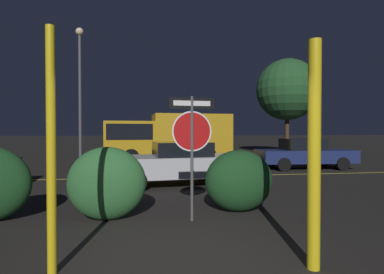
{
  "coord_description": "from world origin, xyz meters",
  "views": [
    {
      "loc": [
        -0.44,
        -3.7,
        1.76
      ],
      "look_at": [
        0.74,
        4.5,
        1.61
      ],
      "focal_mm": 28.0,
      "sensor_mm": 36.0,
      "label": 1
    }
  ],
  "objects_px": {
    "hedge_bush_3": "(239,181)",
    "passing_car_2": "(178,163)",
    "tree_0": "(287,90)",
    "stop_sign": "(192,133)",
    "yellow_pole_right": "(314,155)",
    "hedge_bush_2": "(107,183)",
    "passing_car_3": "(304,154)",
    "delivery_truck": "(167,136)",
    "yellow_pole_left": "(51,151)",
    "street_lamp": "(80,81)"
  },
  "relations": [
    {
      "from": "hedge_bush_3",
      "to": "passing_car_2",
      "type": "bearing_deg",
      "value": 105.63
    },
    {
      "from": "passing_car_2",
      "to": "tree_0",
      "type": "distance_m",
      "value": 15.87
    },
    {
      "from": "stop_sign",
      "to": "yellow_pole_right",
      "type": "distance_m",
      "value": 2.6
    },
    {
      "from": "stop_sign",
      "to": "hedge_bush_2",
      "type": "relative_size",
      "value": 1.59
    },
    {
      "from": "passing_car_3",
      "to": "tree_0",
      "type": "relative_size",
      "value": 0.63
    },
    {
      "from": "stop_sign",
      "to": "delivery_truck",
      "type": "xyz_separation_m",
      "value": [
        0.2,
        11.58,
        -0.22
      ]
    },
    {
      "from": "passing_car_2",
      "to": "yellow_pole_right",
      "type": "bearing_deg",
      "value": -175.91
    },
    {
      "from": "yellow_pole_right",
      "to": "hedge_bush_2",
      "type": "height_order",
      "value": "yellow_pole_right"
    },
    {
      "from": "hedge_bush_2",
      "to": "passing_car_3",
      "type": "height_order",
      "value": "hedge_bush_2"
    },
    {
      "from": "yellow_pole_left",
      "to": "passing_car_2",
      "type": "distance_m",
      "value": 6.49
    },
    {
      "from": "yellow_pole_left",
      "to": "passing_car_3",
      "type": "distance_m",
      "value": 12.67
    },
    {
      "from": "delivery_truck",
      "to": "street_lamp",
      "type": "xyz_separation_m",
      "value": [
        -4.68,
        -0.7,
        2.96
      ]
    },
    {
      "from": "passing_car_3",
      "to": "street_lamp",
      "type": "relative_size",
      "value": 0.63
    },
    {
      "from": "passing_car_3",
      "to": "delivery_truck",
      "type": "distance_m",
      "value": 7.55
    },
    {
      "from": "yellow_pole_right",
      "to": "delivery_truck",
      "type": "bearing_deg",
      "value": 94.33
    },
    {
      "from": "yellow_pole_right",
      "to": "tree_0",
      "type": "relative_size",
      "value": 0.4
    },
    {
      "from": "yellow_pole_right",
      "to": "passing_car_2",
      "type": "height_order",
      "value": "yellow_pole_right"
    },
    {
      "from": "passing_car_3",
      "to": "yellow_pole_left",
      "type": "bearing_deg",
      "value": -39.99
    },
    {
      "from": "stop_sign",
      "to": "passing_car_2",
      "type": "xyz_separation_m",
      "value": [
        0.13,
        4.11,
        -1.02
      ]
    },
    {
      "from": "tree_0",
      "to": "delivery_truck",
      "type": "bearing_deg",
      "value": -154.98
    },
    {
      "from": "street_lamp",
      "to": "passing_car_3",
      "type": "bearing_deg",
      "value": -17.47
    },
    {
      "from": "passing_car_3",
      "to": "delivery_truck",
      "type": "xyz_separation_m",
      "value": [
        -6.25,
        4.15,
        0.81
      ]
    },
    {
      "from": "hedge_bush_3",
      "to": "passing_car_3",
      "type": "relative_size",
      "value": 0.33
    },
    {
      "from": "passing_car_3",
      "to": "delivery_truck",
      "type": "bearing_deg",
      "value": -121.53
    },
    {
      "from": "stop_sign",
      "to": "yellow_pole_right",
      "type": "bearing_deg",
      "value": -65.55
    },
    {
      "from": "passing_car_2",
      "to": "delivery_truck",
      "type": "xyz_separation_m",
      "value": [
        0.07,
        7.47,
        0.8
      ]
    },
    {
      "from": "stop_sign",
      "to": "passing_car_3",
      "type": "xyz_separation_m",
      "value": [
        6.45,
        7.44,
        -1.03
      ]
    },
    {
      "from": "hedge_bush_2",
      "to": "hedge_bush_3",
      "type": "height_order",
      "value": "hedge_bush_2"
    },
    {
      "from": "hedge_bush_2",
      "to": "tree_0",
      "type": "bearing_deg",
      "value": 54.13
    },
    {
      "from": "yellow_pole_left",
      "to": "stop_sign",
      "type": "bearing_deg",
      "value": 44.21
    },
    {
      "from": "street_lamp",
      "to": "delivery_truck",
      "type": "bearing_deg",
      "value": 8.56
    },
    {
      "from": "hedge_bush_3",
      "to": "tree_0",
      "type": "relative_size",
      "value": 0.21
    },
    {
      "from": "hedge_bush_3",
      "to": "delivery_truck",
      "type": "xyz_separation_m",
      "value": [
        -0.93,
        11.03,
        0.84
      ]
    },
    {
      "from": "yellow_pole_left",
      "to": "yellow_pole_right",
      "type": "bearing_deg",
      "value": -5.45
    },
    {
      "from": "yellow_pole_left",
      "to": "hedge_bush_3",
      "type": "bearing_deg",
      "value": 38.65
    },
    {
      "from": "yellow_pole_right",
      "to": "delivery_truck",
      "type": "distance_m",
      "value": 13.9
    },
    {
      "from": "delivery_truck",
      "to": "hedge_bush_3",
      "type": "bearing_deg",
      "value": -179.37
    },
    {
      "from": "passing_car_2",
      "to": "passing_car_3",
      "type": "xyz_separation_m",
      "value": [
        6.32,
        3.32,
        -0.01
      ]
    },
    {
      "from": "hedge_bush_3",
      "to": "passing_car_3",
      "type": "distance_m",
      "value": 8.7
    },
    {
      "from": "yellow_pole_left",
      "to": "street_lamp",
      "type": "xyz_separation_m",
      "value": [
        -2.47,
        12.84,
        2.95
      ]
    },
    {
      "from": "stop_sign",
      "to": "yellow_pole_right",
      "type": "relative_size",
      "value": 0.84
    },
    {
      "from": "passing_car_2",
      "to": "street_lamp",
      "type": "xyz_separation_m",
      "value": [
        -4.62,
        6.77,
        3.76
      ]
    },
    {
      "from": "stop_sign",
      "to": "yellow_pole_left",
      "type": "distance_m",
      "value": 2.82
    },
    {
      "from": "stop_sign",
      "to": "yellow_pole_right",
      "type": "height_order",
      "value": "yellow_pole_right"
    },
    {
      "from": "yellow_pole_left",
      "to": "passing_car_3",
      "type": "bearing_deg",
      "value": 47.98
    },
    {
      "from": "stop_sign",
      "to": "tree_0",
      "type": "distance_m",
      "value": 19.01
    },
    {
      "from": "stop_sign",
      "to": "yellow_pole_left",
      "type": "relative_size",
      "value": 0.81
    },
    {
      "from": "street_lamp",
      "to": "tree_0",
      "type": "height_order",
      "value": "tree_0"
    },
    {
      "from": "passing_car_2",
      "to": "passing_car_3",
      "type": "relative_size",
      "value": 1.03
    },
    {
      "from": "hedge_bush_3",
      "to": "hedge_bush_2",
      "type": "bearing_deg",
      "value": -174.82
    }
  ]
}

